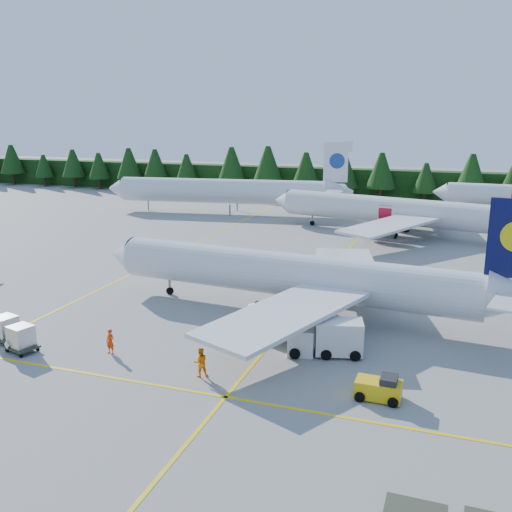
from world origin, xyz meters
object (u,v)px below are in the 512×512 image
(airliner_red, at_px, (385,211))
(airliner_navy, at_px, (281,274))
(baggage_tug, at_px, (380,388))
(service_truck, at_px, (325,338))

(airliner_red, bearing_deg, airliner_navy, -83.34)
(airliner_navy, relative_size, baggage_tug, 13.66)
(airliner_navy, xyz_separation_m, baggage_tug, (10.23, -13.38, -2.57))
(airliner_navy, height_order, baggage_tug, airliner_navy)
(airliner_red, xyz_separation_m, service_truck, (1.30, -45.01, -2.09))
(airliner_red, bearing_deg, baggage_tug, -69.99)
(service_truck, bearing_deg, baggage_tug, -64.24)
(airliner_red, relative_size, baggage_tug, 13.72)
(airliner_navy, distance_m, service_truck, 9.98)
(airliner_red, distance_m, baggage_tug, 50.84)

